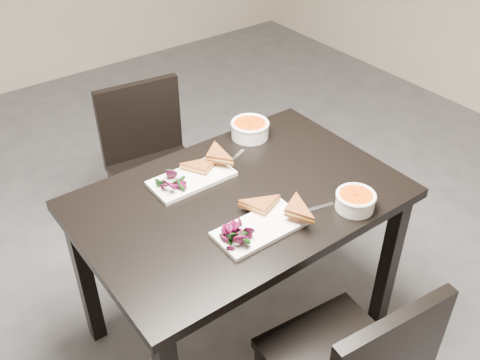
{
  "coord_description": "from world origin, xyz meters",
  "views": [
    {
      "loc": [
        -1.09,
        -1.77,
        1.99
      ],
      "look_at": [
        -0.13,
        -0.48,
        0.82
      ],
      "focal_mm": 40.57,
      "sensor_mm": 36.0,
      "label": 1
    }
  ],
  "objects": [
    {
      "name": "table",
      "position": [
        -0.13,
        -0.48,
        0.65
      ],
      "size": [
        1.2,
        0.8,
        0.75
      ],
      "color": "black",
      "rests_on": "ground"
    },
    {
      "name": "ground",
      "position": [
        0.0,
        0.0,
        0.0
      ],
      "size": [
        5.0,
        5.0,
        0.0
      ],
      "primitive_type": "plane",
      "color": "#47474C",
      "rests_on": "ground"
    },
    {
      "name": "salad_far",
      "position": [
        -0.32,
        -0.29,
        0.79
      ],
      "size": [
        0.1,
        0.09,
        0.04
      ],
      "primitive_type": null,
      "color": "black",
      "rests_on": "plate_far"
    },
    {
      "name": "cutlery_far",
      "position": [
        -0.02,
        -0.27,
        0.75
      ],
      "size": [
        0.17,
        0.08,
        0.0
      ],
      "primitive_type": "cube",
      "rotation": [
        0.0,
        0.0,
        0.39
      ],
      "color": "silver",
      "rests_on": "table"
    },
    {
      "name": "chair_far",
      "position": [
        -0.1,
        0.3,
        0.48
      ],
      "size": [
        0.47,
        0.47,
        0.85
      ],
      "rotation": [
        0.0,
        0.0,
        -0.13
      ],
      "color": "black",
      "rests_on": "ground"
    },
    {
      "name": "sandwich_far",
      "position": [
        -0.16,
        -0.3,
        0.79
      ],
      "size": [
        0.2,
        0.19,
        0.05
      ],
      "primitive_type": null,
      "rotation": [
        0.0,
        0.0,
        0.51
      ],
      "color": "#944A1F",
      "rests_on": "plate_far"
    },
    {
      "name": "salad_near",
      "position": [
        -0.29,
        -0.68,
        0.79
      ],
      "size": [
        0.1,
        0.09,
        0.04
      ],
      "primitive_type": null,
      "color": "black",
      "rests_on": "plate_near"
    },
    {
      "name": "soup_bowl_near",
      "position": [
        0.16,
        -0.79,
        0.79
      ],
      "size": [
        0.15,
        0.15,
        0.07
      ],
      "color": "white",
      "rests_on": "table"
    },
    {
      "name": "cutlery_near",
      "position": [
        0.03,
        -0.7,
        0.75
      ],
      "size": [
        0.18,
        0.06,
        0.0
      ],
      "primitive_type": "cube",
      "rotation": [
        0.0,
        0.0,
        -0.22
      ],
      "color": "silver",
      "rests_on": "table"
    },
    {
      "name": "sandwich_near",
      "position": [
        -0.13,
        -0.66,
        0.79
      ],
      "size": [
        0.19,
        0.17,
        0.05
      ],
      "primitive_type": null,
      "rotation": [
        0.0,
        0.0,
        0.36
      ],
      "color": "#944A1F",
      "rests_on": "plate_near"
    },
    {
      "name": "plate_far",
      "position": [
        -0.22,
        -0.29,
        0.76
      ],
      "size": [
        0.33,
        0.16,
        0.02
      ],
      "primitive_type": "cube",
      "color": "white",
      "rests_on": "table"
    },
    {
      "name": "plate_near",
      "position": [
        -0.19,
        -0.68,
        0.76
      ],
      "size": [
        0.32,
        0.16,
        0.02
      ],
      "primitive_type": "cube",
      "color": "white",
      "rests_on": "table"
    },
    {
      "name": "soup_bowl_far",
      "position": [
        0.16,
        -0.17,
        0.79
      ],
      "size": [
        0.17,
        0.17,
        0.07
      ],
      "color": "white",
      "rests_on": "table"
    }
  ]
}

